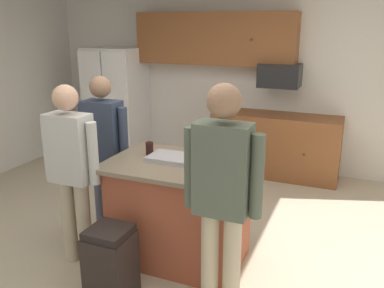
{
  "coord_description": "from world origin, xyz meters",
  "views": [
    {
      "loc": [
        1.65,
        -3.21,
        2.17
      ],
      "look_at": [
        0.23,
        0.22,
        1.05
      ],
      "focal_mm": 38.22,
      "sensor_mm": 36.0,
      "label": 1
    }
  ],
  "objects_px": {
    "mug_blue_stoneware": "(196,163)",
    "kitchen_island": "(180,211)",
    "refrigerator": "(117,103)",
    "glass_dark_ale": "(212,156)",
    "glass_short_whisky": "(150,148)",
    "trash_bin": "(111,263)",
    "person_guest_left": "(71,165)",
    "person_elder_center": "(222,190)",
    "person_guest_by_door": "(104,144)",
    "microwave_over_range": "(280,75)",
    "serving_tray": "(173,158)"
  },
  "relations": [
    {
      "from": "refrigerator",
      "to": "person_elder_center",
      "type": "distance_m",
      "value": 4.21
    },
    {
      "from": "person_elder_center",
      "to": "serving_tray",
      "type": "bearing_deg",
      "value": 1.46
    },
    {
      "from": "glass_short_whisky",
      "to": "person_guest_by_door",
      "type": "bearing_deg",
      "value": 168.11
    },
    {
      "from": "trash_bin",
      "to": "mug_blue_stoneware",
      "type": "bearing_deg",
      "value": 51.86
    },
    {
      "from": "kitchen_island",
      "to": "person_guest_left",
      "type": "bearing_deg",
      "value": -153.77
    },
    {
      "from": "mug_blue_stoneware",
      "to": "serving_tray",
      "type": "distance_m",
      "value": 0.33
    },
    {
      "from": "kitchen_island",
      "to": "trash_bin",
      "type": "xyz_separation_m",
      "value": [
        -0.28,
        -0.73,
        -0.18
      ]
    },
    {
      "from": "glass_dark_ale",
      "to": "mug_blue_stoneware",
      "type": "height_order",
      "value": "glass_dark_ale"
    },
    {
      "from": "kitchen_island",
      "to": "glass_dark_ale",
      "type": "distance_m",
      "value": 0.63
    },
    {
      "from": "kitchen_island",
      "to": "glass_short_whisky",
      "type": "distance_m",
      "value": 0.65
    },
    {
      "from": "microwave_over_range",
      "to": "glass_dark_ale",
      "type": "xyz_separation_m",
      "value": [
        -0.09,
        -2.5,
        -0.41
      ]
    },
    {
      "from": "person_elder_center",
      "to": "trash_bin",
      "type": "xyz_separation_m",
      "value": [
        -0.9,
        -0.1,
        -0.74
      ]
    },
    {
      "from": "kitchen_island",
      "to": "trash_bin",
      "type": "bearing_deg",
      "value": -111.31
    },
    {
      "from": "glass_short_whisky",
      "to": "trash_bin",
      "type": "xyz_separation_m",
      "value": [
        0.07,
        -0.84,
        -0.72
      ]
    },
    {
      "from": "kitchen_island",
      "to": "glass_short_whisky",
      "type": "bearing_deg",
      "value": 162.88
    },
    {
      "from": "refrigerator",
      "to": "glass_short_whisky",
      "type": "distance_m",
      "value": 3.01
    },
    {
      "from": "refrigerator",
      "to": "serving_tray",
      "type": "height_order",
      "value": "refrigerator"
    },
    {
      "from": "person_guest_left",
      "to": "mug_blue_stoneware",
      "type": "xyz_separation_m",
      "value": [
        1.06,
        0.32,
        0.05
      ]
    },
    {
      "from": "refrigerator",
      "to": "glass_short_whisky",
      "type": "relative_size",
      "value": 14.69
    },
    {
      "from": "mug_blue_stoneware",
      "to": "trash_bin",
      "type": "bearing_deg",
      "value": -128.14
    },
    {
      "from": "trash_bin",
      "to": "glass_dark_ale",
      "type": "bearing_deg",
      "value": 54.88
    },
    {
      "from": "person_guest_left",
      "to": "glass_short_whisky",
      "type": "distance_m",
      "value": 0.73
    },
    {
      "from": "person_guest_by_door",
      "to": "glass_dark_ale",
      "type": "height_order",
      "value": "person_guest_by_door"
    },
    {
      "from": "person_guest_left",
      "to": "kitchen_island",
      "type": "bearing_deg",
      "value": 0.0
    },
    {
      "from": "kitchen_island",
      "to": "glass_dark_ale",
      "type": "bearing_deg",
      "value": 15.47
    },
    {
      "from": "person_guest_left",
      "to": "glass_short_whisky",
      "type": "bearing_deg",
      "value": 20.64
    },
    {
      "from": "refrigerator",
      "to": "person_guest_left",
      "type": "height_order",
      "value": "refrigerator"
    },
    {
      "from": "glass_short_whisky",
      "to": "person_guest_left",
      "type": "bearing_deg",
      "value": -133.12
    },
    {
      "from": "person_guest_left",
      "to": "mug_blue_stoneware",
      "type": "relative_size",
      "value": 13.55
    },
    {
      "from": "trash_bin",
      "to": "person_guest_by_door",
      "type": "bearing_deg",
      "value": 124.89
    },
    {
      "from": "person_elder_center",
      "to": "serving_tray",
      "type": "relative_size",
      "value": 4.07
    },
    {
      "from": "glass_dark_ale",
      "to": "trash_bin",
      "type": "relative_size",
      "value": 0.26
    },
    {
      "from": "person_guest_by_door",
      "to": "trash_bin",
      "type": "relative_size",
      "value": 2.72
    },
    {
      "from": "microwave_over_range",
      "to": "serving_tray",
      "type": "bearing_deg",
      "value": -100.03
    },
    {
      "from": "glass_dark_ale",
      "to": "mug_blue_stoneware",
      "type": "bearing_deg",
      "value": -112.69
    },
    {
      "from": "mug_blue_stoneware",
      "to": "kitchen_island",
      "type": "bearing_deg",
      "value": 154.0
    },
    {
      "from": "refrigerator",
      "to": "kitchen_island",
      "type": "height_order",
      "value": "refrigerator"
    },
    {
      "from": "glass_short_whisky",
      "to": "glass_dark_ale",
      "type": "bearing_deg",
      "value": -2.79
    },
    {
      "from": "glass_dark_ale",
      "to": "trash_bin",
      "type": "distance_m",
      "value": 1.23
    },
    {
      "from": "microwave_over_range",
      "to": "person_guest_left",
      "type": "height_order",
      "value": "person_guest_left"
    },
    {
      "from": "person_guest_left",
      "to": "glass_short_whisky",
      "type": "height_order",
      "value": "person_guest_left"
    },
    {
      "from": "microwave_over_range",
      "to": "serving_tray",
      "type": "relative_size",
      "value": 1.27
    },
    {
      "from": "person_guest_by_door",
      "to": "glass_short_whisky",
      "type": "relative_size",
      "value": 13.72
    },
    {
      "from": "refrigerator",
      "to": "serving_tray",
      "type": "relative_size",
      "value": 4.03
    },
    {
      "from": "trash_bin",
      "to": "microwave_over_range",
      "type": "bearing_deg",
      "value": 78.85
    },
    {
      "from": "kitchen_island",
      "to": "trash_bin",
      "type": "distance_m",
      "value": 0.8
    },
    {
      "from": "refrigerator",
      "to": "glass_dark_ale",
      "type": "relative_size",
      "value": 11.04
    },
    {
      "from": "person_elder_center",
      "to": "glass_dark_ale",
      "type": "xyz_separation_m",
      "value": [
        -0.33,
        0.71,
        -0.0
      ]
    },
    {
      "from": "trash_bin",
      "to": "person_elder_center",
      "type": "bearing_deg",
      "value": 6.21
    },
    {
      "from": "person_guest_by_door",
      "to": "person_elder_center",
      "type": "relative_size",
      "value": 0.93
    }
  ]
}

